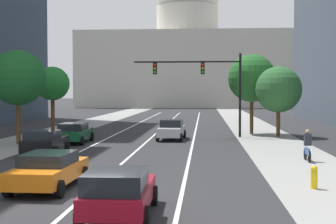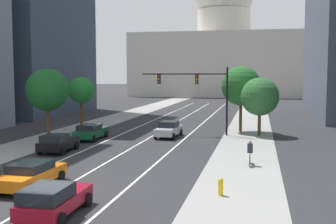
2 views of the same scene
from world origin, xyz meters
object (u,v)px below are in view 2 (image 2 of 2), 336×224
(car_green, at_px, (91,131))
(traffic_signal_mast, at_px, (199,87))
(cyclist, at_px, (250,153))
(street_tree_near_right, at_px, (260,97))
(car_crimson, at_px, (53,199))
(car_orange, at_px, (31,174))
(capitol_building, at_px, (224,51))
(car_black, at_px, (58,143))
(street_tree_mid_left, at_px, (81,91))
(street_tree_near_left, at_px, (47,90))
(street_tree_mid_right, at_px, (241,86))
(car_silver, at_px, (169,129))
(fire_hydrant, at_px, (221,187))

(car_green, bearing_deg, traffic_signal_mast, -61.50)
(traffic_signal_mast, xyz_separation_m, cyclist, (5.39, -13.77, -4.02))
(car_green, height_order, street_tree_near_right, street_tree_near_right)
(car_crimson, xyz_separation_m, street_tree_near_right, (8.67, 26.88, 3.13))
(car_orange, bearing_deg, capitol_building, 0.60)
(car_orange, height_order, cyclist, cyclist)
(traffic_signal_mast, relative_size, cyclist, 5.14)
(car_black, bearing_deg, car_green, -2.03)
(traffic_signal_mast, relative_size, street_tree_mid_left, 1.51)
(car_orange, distance_m, car_black, 10.52)
(traffic_signal_mast, distance_m, street_tree_near_left, 14.82)
(street_tree_mid_left, xyz_separation_m, street_tree_mid_right, (16.95, 2.94, 0.52))
(car_silver, relative_size, street_tree_near_right, 0.79)
(car_green, relative_size, car_crimson, 1.13)
(car_silver, xyz_separation_m, fire_hydrant, (6.76, -18.99, -0.33))
(car_black, distance_m, cyclist, 15.05)
(cyclist, distance_m, street_tree_near_right, 14.87)
(car_crimson, distance_m, street_tree_near_right, 28.42)
(capitol_building, bearing_deg, street_tree_mid_left, -95.93)
(car_crimson, xyz_separation_m, street_tree_mid_left, (-10.24, 26.32, 3.60))
(car_black, xyz_separation_m, cyclist, (14.95, -1.70, 0.09))
(car_black, height_order, cyclist, cyclist)
(car_green, relative_size, street_tree_near_right, 0.82)
(capitol_building, height_order, car_green, capitol_building)
(car_orange, relative_size, street_tree_mid_right, 0.67)
(street_tree_near_left, bearing_deg, car_silver, 21.75)
(cyclist, height_order, street_tree_near_left, street_tree_near_left)
(car_silver, xyz_separation_m, street_tree_mid_right, (6.71, 5.48, 4.11))
(cyclist, bearing_deg, traffic_signal_mast, 21.27)
(cyclist, bearing_deg, car_orange, 125.48)
(capitol_building, xyz_separation_m, car_black, (-5.16, -94.22, -12.09))
(cyclist, height_order, street_tree_mid_left, street_tree_mid_left)
(car_black, distance_m, street_tree_near_left, 7.72)
(street_tree_mid_left, bearing_deg, fire_hydrant, -51.71)
(car_green, xyz_separation_m, car_crimson, (6.89, -20.69, 0.01))
(car_green, height_order, car_crimson, car_crimson)
(street_tree_near_right, bearing_deg, car_black, -140.46)
(cyclist, distance_m, street_tree_mid_right, 17.45)
(car_green, distance_m, car_crimson, 21.80)
(traffic_signal_mast, bearing_deg, capitol_building, 93.07)
(fire_hydrant, distance_m, street_tree_near_left, 23.19)
(street_tree_mid_left, distance_m, street_tree_near_left, 6.79)
(traffic_signal_mast, bearing_deg, car_green, -150.47)
(fire_hydrant, bearing_deg, car_orange, -176.21)
(car_green, bearing_deg, street_tree_near_right, -69.32)
(traffic_signal_mast, distance_m, street_tree_mid_left, 12.93)
(street_tree_mid_left, relative_size, street_tree_near_right, 1.00)
(fire_hydrant, bearing_deg, street_tree_near_left, 139.64)
(capitol_building, height_order, car_crimson, capitol_building)
(car_black, relative_size, fire_hydrant, 4.51)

